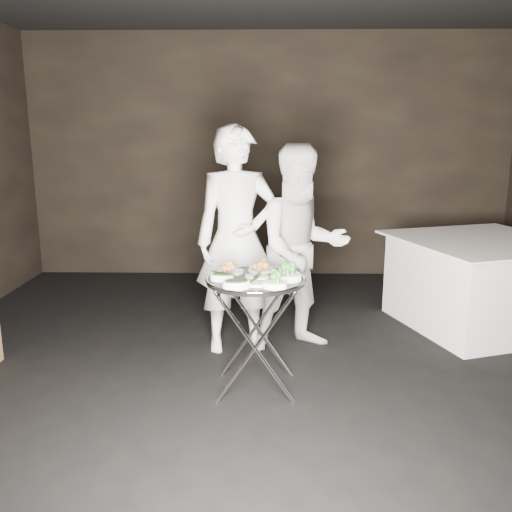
{
  "coord_description": "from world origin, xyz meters",
  "views": [
    {
      "loc": [
        -0.04,
        -3.38,
        1.81
      ],
      "look_at": [
        -0.11,
        0.37,
        0.95
      ],
      "focal_mm": 38.0,
      "sensor_mm": 36.0,
      "label": 1
    }
  ],
  "objects_px": {
    "dining_table": "(481,283)",
    "serving_tray": "(256,280)",
    "tray_stand": "(256,329)",
    "waiter_left": "(237,240)",
    "waiter_right": "(302,249)"
  },
  "relations": [
    {
      "from": "tray_stand",
      "to": "serving_tray",
      "type": "relative_size",
      "value": 1.17
    },
    {
      "from": "serving_tray",
      "to": "tray_stand",
      "type": "bearing_deg",
      "value": 82.87
    },
    {
      "from": "waiter_right",
      "to": "dining_table",
      "type": "relative_size",
      "value": 1.17
    },
    {
      "from": "serving_tray",
      "to": "waiter_right",
      "type": "distance_m",
      "value": 0.89
    },
    {
      "from": "dining_table",
      "to": "serving_tray",
      "type": "bearing_deg",
      "value": -147.05
    },
    {
      "from": "waiter_left",
      "to": "waiter_right",
      "type": "distance_m",
      "value": 0.54
    },
    {
      "from": "serving_tray",
      "to": "dining_table",
      "type": "relative_size",
      "value": 0.47
    },
    {
      "from": "serving_tray",
      "to": "dining_table",
      "type": "xyz_separation_m",
      "value": [
        2.1,
        1.36,
        -0.39
      ]
    },
    {
      "from": "waiter_left",
      "to": "tray_stand",
      "type": "bearing_deg",
      "value": -89.89
    },
    {
      "from": "tray_stand",
      "to": "dining_table",
      "type": "bearing_deg",
      "value": 32.95
    },
    {
      "from": "waiter_left",
      "to": "dining_table",
      "type": "height_order",
      "value": "waiter_left"
    },
    {
      "from": "waiter_right",
      "to": "serving_tray",
      "type": "bearing_deg",
      "value": -131.72
    },
    {
      "from": "serving_tray",
      "to": "waiter_right",
      "type": "bearing_deg",
      "value": 65.5
    },
    {
      "from": "tray_stand",
      "to": "serving_tray",
      "type": "xyz_separation_m",
      "value": [
        -0.0,
        -0.0,
        0.36
      ]
    },
    {
      "from": "tray_stand",
      "to": "waiter_right",
      "type": "height_order",
      "value": "waiter_right"
    }
  ]
}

